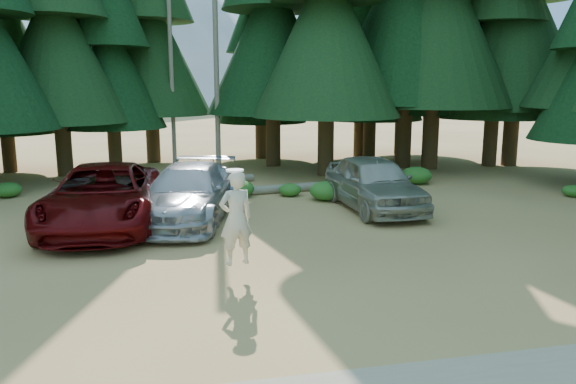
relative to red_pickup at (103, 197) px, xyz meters
name	(u,v)px	position (x,y,z in m)	size (l,w,h in m)	color
ground	(245,269)	(3.41, -4.55, -0.89)	(160.00, 160.00, 0.00)	#A17844
forest_belt_north	(201,170)	(3.41, 10.45, -0.89)	(36.00, 7.00, 22.00)	black
snag_front	(216,40)	(4.21, 9.95, 5.11)	(0.24, 0.24, 12.00)	#706A59
snag_back	(171,63)	(2.21, 11.45, 4.11)	(0.20, 0.20, 10.00)	#706A59
mountain_peak	(155,31)	(0.82, 83.69, 11.81)	(48.00, 50.00, 28.00)	gray
red_pickup	(103,197)	(0.00, 0.00, 0.00)	(2.97, 6.43, 1.79)	#5B0709
silver_minivan_center	(189,194)	(2.40, 0.23, -0.06)	(2.34, 5.75, 1.67)	#A6A8AE
silver_minivan_right	(374,183)	(8.37, 0.56, -0.01)	(2.08, 5.17, 1.76)	#A7A495
frisbee_player	(236,218)	(3.15, -5.17, 0.44)	(0.81, 0.63, 1.99)	beige
log_left	(207,182)	(3.34, 5.95, -0.74)	(0.31, 0.31, 4.29)	#706A59
log_mid	(190,183)	(2.68, 5.95, -0.76)	(0.27, 0.27, 3.28)	#706A59
log_right	(314,186)	(7.30, 4.12, -0.73)	(0.32, 0.32, 5.01)	#706A59
shrub_far_left	(7,190)	(-3.87, 5.28, -0.62)	(0.98, 0.98, 0.54)	#2F6D20
shrub_left	(77,204)	(-1.10, 2.58, -0.71)	(0.67, 0.67, 0.37)	#2F6D20
shrub_center_left	(239,188)	(4.33, 3.55, -0.59)	(1.11, 1.11, 0.61)	#2F6D20
shrub_center_right	(290,190)	(6.18, 3.30, -0.66)	(0.84, 0.84, 0.46)	#2F6D20
shrub_right	(327,191)	(7.28, 2.30, -0.56)	(1.21, 1.21, 0.67)	#2F6D20
shrub_far_right	(416,175)	(11.80, 4.69, -0.55)	(1.27, 1.27, 0.70)	#2F6D20
shrub_edge_east	(573,191)	(16.23, 0.95, -0.68)	(0.78, 0.78, 0.43)	#2F6D20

